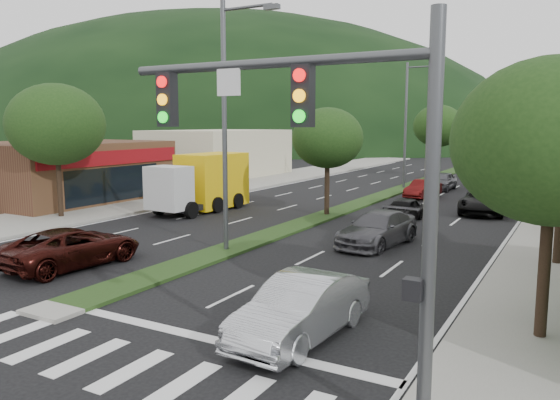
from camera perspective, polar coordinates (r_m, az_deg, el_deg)
The scene contains 24 objects.
ground at distance 17.02m, azimuth -21.49°, elevation -10.50°, with size 160.00×160.00×0.00m, color black.
sidewalk_left at distance 43.78m, azimuth -6.90°, elevation 1.16°, with size 6.00×90.00×0.15m, color gray.
median at distance 40.47m, azimuth 10.76°, elevation 0.50°, with size 1.60×56.00×0.12m, color #1F3613.
crosswalk at distance 15.91m, azimuth -27.18°, elevation -12.12°, with size 19.00×2.20×0.01m, color silver.
traffic_signal at distance 9.31m, azimuth 6.16°, elevation 4.30°, with size 6.12×0.40×7.00m.
shop_left at distance 40.11m, azimuth -21.84°, elevation 2.80°, with size 10.15×12.00×4.00m.
bldg_left_far at distance 54.36m, azimuth -6.46°, elevation 4.84°, with size 9.00×14.00×4.60m, color beige.
hill_far at distance 151.77m, azimuth -8.45°, elevation 5.93°, with size 176.00×132.00×82.00m, color black.
tree_r_a at distance 14.10m, azimuth 26.64°, elevation 5.46°, with size 4.60×4.60×6.63m.
tree_med_near at distance 30.82m, azimuth 4.99°, elevation 6.46°, with size 4.00×4.00×6.02m.
tree_med_far at distance 55.55m, azimuth 16.21°, elevation 7.44°, with size 4.80×4.80×6.94m.
tree_l_a at distance 32.20m, azimuth -22.36°, elevation 7.30°, with size 5.20×5.20×7.25m.
streetlight_near at distance 21.97m, azimuth -5.40°, elevation 8.86°, with size 2.60×0.25×10.00m.
streetlight_mid at distance 44.85m, azimuth 13.25°, elevation 8.22°, with size 2.60×0.25×10.00m.
sedan_silver at distance 13.58m, azimuth 2.22°, elevation -11.24°, with size 1.62×4.64×1.53m, color #B4B7BC.
suv_maroon at distance 21.58m, azimuth -20.87°, elevation -4.61°, with size 2.40×5.21×1.45m, color black.
car_queue_a at distance 29.99m, azimuth 12.68°, elevation -1.03°, with size 1.50×3.72×1.27m, color black.
car_queue_b at distance 24.01m, azimuth 10.17°, elevation -2.97°, with size 2.03×4.99×1.45m, color #444348.
car_queue_c at distance 39.95m, azimuth 14.70°, elevation 1.13°, with size 1.36×3.91×1.29m, color #500D0D.
car_queue_d at distance 34.11m, azimuth 20.51°, elevation -0.12°, with size 2.41×5.23×1.45m, color black.
car_queue_e at distance 45.07m, azimuth 16.52°, elevation 1.92°, with size 1.71×4.26×1.45m, color #55555B.
car_queue_f at distance 49.32m, azimuth 22.32°, elevation 1.99°, with size 1.67×4.10×1.19m, color black.
box_truck at distance 33.26m, azimuth -7.95°, elevation 1.67°, with size 2.94×7.02×3.42m.
motorhome at distance 42.01m, azimuth 24.18°, elevation 2.85°, with size 3.56×9.85×3.72m.
Camera 1 is at (12.67, -10.08, 5.24)m, focal length 35.00 mm.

